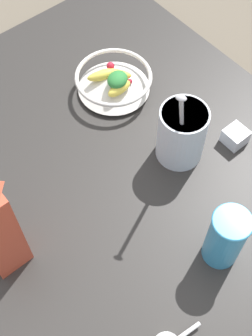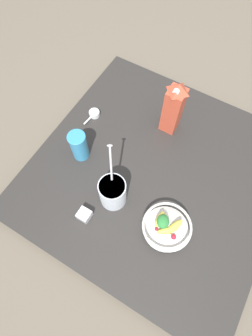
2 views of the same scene
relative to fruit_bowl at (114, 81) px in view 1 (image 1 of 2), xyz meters
name	(u,v)px [view 1 (image 1 of 2)]	position (x,y,z in m)	size (l,w,h in m)	color
ground_plane	(87,182)	(-0.14, 0.19, -0.07)	(6.00, 6.00, 0.00)	#665B4C
countertop	(86,177)	(-0.14, 0.19, -0.05)	(0.98, 0.98, 0.04)	#2D2B28
fruit_bowl	(114,81)	(0.00, 0.00, 0.00)	(0.18, 0.18, 0.07)	silver
yogurt_tub	(182,132)	(-0.23, 0.00, 0.04)	(0.11, 0.13, 0.28)	silver
drinking_cup	(226,237)	(-0.46, 0.10, 0.04)	(0.07, 0.07, 0.14)	#3893C6
spice_jar	(235,137)	(-0.29, -0.11, -0.02)	(0.05, 0.05, 0.04)	silver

